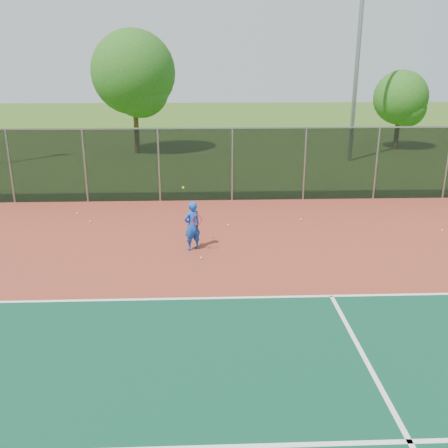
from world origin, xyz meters
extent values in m
plane|color=#315418|center=(0.00, 0.00, 0.00)|extent=(120.00, 120.00, 0.00)
cube|color=#933725|center=(0.00, 2.00, 0.01)|extent=(30.00, 20.00, 0.02)
cube|color=white|center=(2.00, 3.00, 0.03)|extent=(22.00, 0.10, 0.00)
cube|color=white|center=(2.00, -2.00, 0.03)|extent=(18.00, 0.10, 0.00)
cube|color=black|center=(0.00, 12.00, 1.52)|extent=(30.00, 0.04, 3.00)
cube|color=gray|center=(0.00, 12.00, 3.02)|extent=(30.00, 0.06, 0.06)
imported|color=blue|center=(-1.54, 6.38, 0.79)|extent=(0.67, 0.62, 1.55)
cylinder|color=black|center=(-1.39, 6.13, 0.80)|extent=(0.03, 0.15, 0.27)
torus|color=#A51414|center=(-1.39, 6.03, 1.10)|extent=(0.30, 0.13, 0.29)
sphere|color=#D3E71A|center=(-1.79, 6.48, 1.98)|extent=(0.07, 0.07, 0.07)
sphere|color=#D3E71A|center=(-6.02, 10.24, 0.06)|extent=(0.07, 0.07, 0.07)
sphere|color=#D3E71A|center=(-1.27, 5.58, 0.06)|extent=(0.07, 0.07, 0.07)
sphere|color=#D3E71A|center=(-0.32, 8.58, 0.06)|extent=(0.07, 0.07, 0.07)
sphere|color=#D3E71A|center=(7.02, 7.74, 0.06)|extent=(0.07, 0.07, 0.07)
sphere|color=#D3E71A|center=(-5.31, 9.20, 0.06)|extent=(0.07, 0.07, 0.07)
sphere|color=#D3E71A|center=(2.38, 9.13, 0.06)|extent=(0.07, 0.07, 0.07)
cylinder|color=gray|center=(7.30, 20.23, 6.51)|extent=(0.24, 0.24, 13.01)
cylinder|color=#3D2A16|center=(-5.33, 23.19, 1.41)|extent=(0.30, 0.30, 2.83)
sphere|color=#1F5316|center=(-5.33, 23.19, 4.87)|extent=(5.03, 5.03, 5.03)
sphere|color=#1F5316|center=(-4.93, 22.89, 3.93)|extent=(3.46, 3.46, 3.46)
cylinder|color=#3D2A16|center=(11.37, 23.92, 0.96)|extent=(0.30, 0.30, 1.91)
sphere|color=#1F5316|center=(11.37, 23.92, 3.29)|extent=(3.40, 3.40, 3.40)
sphere|color=#1F5316|center=(11.77, 23.62, 2.66)|extent=(2.34, 2.34, 2.34)
camera|label=1|loc=(-1.14, -8.16, 5.70)|focal=40.00mm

